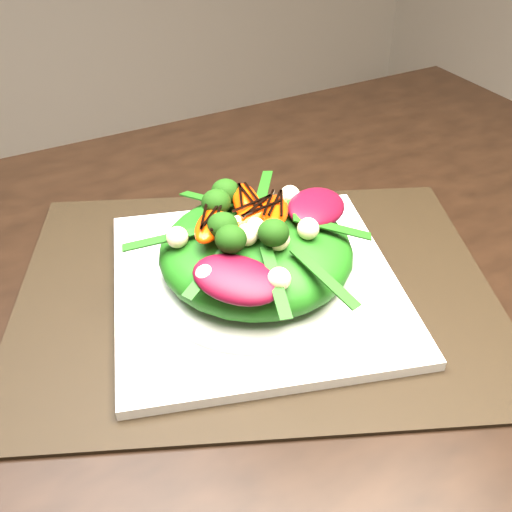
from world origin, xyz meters
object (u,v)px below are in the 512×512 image
plate_base (256,284)px  salad_bowl (256,274)px  placemat (256,289)px  lettuce_mound (256,252)px  orange_segment (247,210)px  dining_table (88,387)px

plate_base → salad_bowl: bearing=0.0°
placemat → lettuce_mound: lettuce_mound is taller
placemat → orange_segment: bearing=98.2°
placemat → plate_base: size_ratio=1.71×
dining_table → placemat: size_ratio=3.29×
lettuce_mound → placemat: bearing=-90.0°
placemat → salad_bowl: 0.02m
dining_table → lettuce_mound: 0.20m
dining_table → orange_segment: size_ratio=25.36×
placemat → salad_bowl: (0.00, 0.00, 0.02)m
placemat → orange_segment: orange_segment is taller
placemat → lettuce_mound: size_ratio=2.53×
salad_bowl → orange_segment: size_ratio=3.37×
salad_bowl → lettuce_mound: lettuce_mound is taller
salad_bowl → plate_base: bearing=0.0°
lettuce_mound → orange_segment: (-0.00, 0.02, 0.04)m
dining_table → salad_bowl: dining_table is taller
placemat → plate_base: 0.01m
dining_table → salad_bowl: (0.19, 0.03, 0.04)m
plate_base → placemat: bearing=-90.0°
dining_table → plate_base: bearing=8.2°
plate_base → orange_segment: bearing=98.2°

